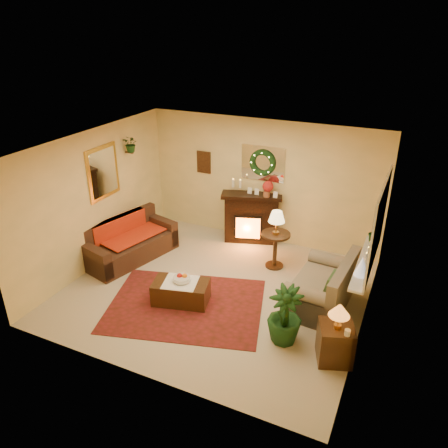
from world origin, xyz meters
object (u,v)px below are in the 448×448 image
at_px(side_table_round, 275,251).
at_px(coffee_table, 181,291).
at_px(end_table_square, 335,344).
at_px(fireplace, 251,217).
at_px(sofa, 130,239).
at_px(loveseat, 322,282).

bearing_deg(side_table_round, coffee_table, -120.59).
height_order(end_table_square, coffee_table, end_table_square).
relative_size(fireplace, coffee_table, 1.20).
relative_size(end_table_square, coffee_table, 0.62).
distance_m(fireplace, coffee_table, 2.63).
height_order(sofa, side_table_round, sofa).
bearing_deg(end_table_square, sofa, 164.60).
relative_size(loveseat, end_table_square, 2.57).
distance_m(sofa, coffee_table, 1.90).
relative_size(fireplace, end_table_square, 1.94).
bearing_deg(fireplace, sofa, -156.03).
relative_size(sofa, coffee_table, 2.03).
distance_m(end_table_square, coffee_table, 2.66).
height_order(loveseat, side_table_round, loveseat).
xyz_separation_m(loveseat, end_table_square, (0.49, -1.26, -0.15)).
xyz_separation_m(sofa, fireplace, (1.90, 1.71, 0.12)).
bearing_deg(coffee_table, end_table_square, -20.86).
height_order(sofa, end_table_square, sofa).
height_order(loveseat, end_table_square, loveseat).
distance_m(loveseat, end_table_square, 1.36).
relative_size(fireplace, loveseat, 0.76).
xyz_separation_m(end_table_square, coffee_table, (-2.64, 0.29, -0.06)).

